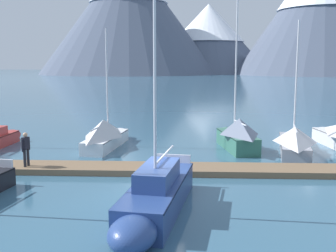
{
  "coord_description": "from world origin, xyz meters",
  "views": [
    {
      "loc": [
        2.29,
        -15.44,
        5.3
      ],
      "look_at": [
        0.0,
        6.0,
        2.0
      ],
      "focal_mm": 43.59,
      "sensor_mm": 36.0,
      "label": 1
    }
  ],
  "objects": [
    {
      "name": "person_on_dock",
      "position": [
        -6.71,
        3.25,
        1.26
      ],
      "size": [
        0.29,
        0.58,
        1.69
      ],
      "color": "#232328",
      "rests_on": "dock"
    },
    {
      "name": "dock",
      "position": [
        0.0,
        4.0,
        0.15
      ],
      "size": [
        26.38,
        3.54,
        0.3
      ],
      "color": "brown",
      "rests_on": "ground"
    },
    {
      "name": "mountain_west_summit",
      "position": [
        -41.04,
        198.75,
        32.39
      ],
      "size": [
        92.5,
        92.5,
        62.11
      ],
      "color": "#4C566B",
      "rests_on": "ground"
    },
    {
      "name": "sailboat_far_berth",
      "position": [
        3.88,
        10.05,
        0.94
      ],
      "size": [
        2.75,
        5.97,
        9.48
      ],
      "color": "#336B56",
      "rests_on": "ground"
    },
    {
      "name": "sailboat_outer_slip",
      "position": [
        7.33,
        9.56,
        0.76
      ],
      "size": [
        2.5,
        7.25,
        7.88
      ],
      "color": "#93939E",
      "rests_on": "ground"
    },
    {
      "name": "sailboat_mid_dock_starboard",
      "position": [
        0.38,
        -1.77,
        0.67
      ],
      "size": [
        2.22,
        7.59,
        8.39
      ],
      "color": "navy",
      "rests_on": "ground"
    },
    {
      "name": "mooring_buoy_inner_mooring",
      "position": [
        0.33,
        -4.6,
        0.2
      ],
      "size": [
        0.4,
        0.4,
        0.48
      ],
      "color": "white",
      "rests_on": "ground"
    },
    {
      "name": "ground_plane",
      "position": [
        0.0,
        0.0,
        0.0
      ],
      "size": [
        700.0,
        700.0,
        0.0
      ],
      "primitive_type": "plane",
      "color": "#335B75"
    },
    {
      "name": "sailboat_mid_dock_port",
      "position": [
        -4.35,
        9.61,
        0.88
      ],
      "size": [
        1.96,
        6.76,
        7.49
      ],
      "color": "white",
      "rests_on": "ground"
    },
    {
      "name": "mountain_central_massif",
      "position": [
        0.03,
        220.22,
        20.51
      ],
      "size": [
        70.09,
        70.09,
        38.39
      ],
      "color": "#4C566B",
      "rests_on": "ground"
    },
    {
      "name": "mountain_shoulder_ridge",
      "position": [
        55.09,
        194.58,
        32.48
      ],
      "size": [
        83.34,
        83.34,
        61.34
      ],
      "color": "#4C566B",
      "rests_on": "ground"
    }
  ]
}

